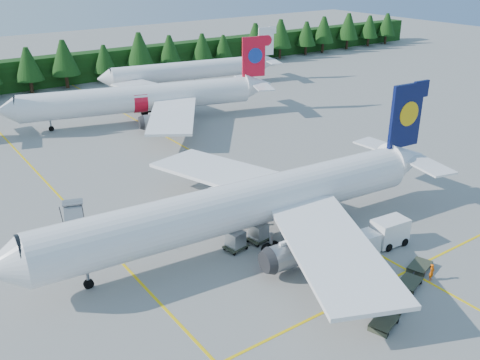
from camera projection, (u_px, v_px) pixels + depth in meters
ground at (311, 262)px, 48.22m from camera, size 320.00×320.00×0.00m
taxi_stripe_a at (81, 220)px, 55.76m from camera, size 0.25×120.00×0.01m
taxi_stripe_b at (238, 177)px, 66.38m from camera, size 0.25×120.00×0.01m
taxi_stripe_cross at (361, 294)px, 43.72m from camera, size 80.00×0.25×0.01m
treeline_hedge at (38, 73)px, 108.43m from camera, size 220.00×4.00×6.00m
airliner_navy at (232, 209)px, 49.34m from camera, size 45.01×36.91×13.09m
airliner_red at (134, 99)px, 85.89m from camera, size 42.46×34.49×12.60m
airliner_far_right at (185, 71)px, 107.99m from camera, size 37.46×9.87×10.97m
airstairs at (76, 250)px, 48.50m from camera, size 4.98×6.73×4.00m
service_truck at (382, 235)px, 50.21m from camera, size 5.56×2.49×2.60m
dolly_train at (403, 291)px, 43.35m from camera, size 11.38×5.55×0.14m
uld_pair at (247, 236)px, 50.47m from camera, size 4.96×1.95×1.59m
crew_a at (432, 272)px, 45.29m from camera, size 0.63×0.48×1.55m
crew_b at (269, 261)px, 46.58m from camera, size 1.17×1.13×1.90m
crew_c at (347, 234)px, 50.97m from camera, size 0.57×0.84×2.01m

